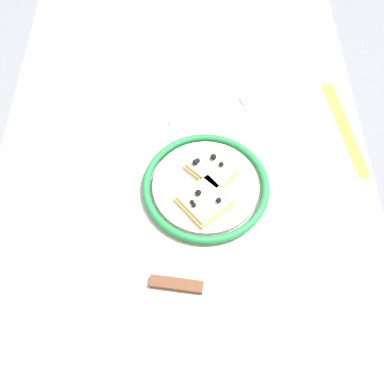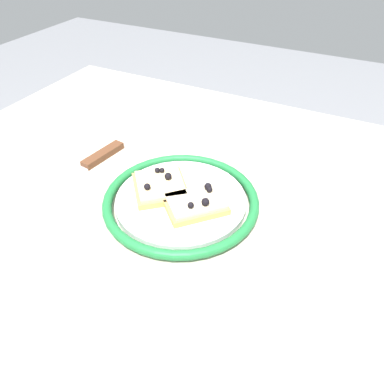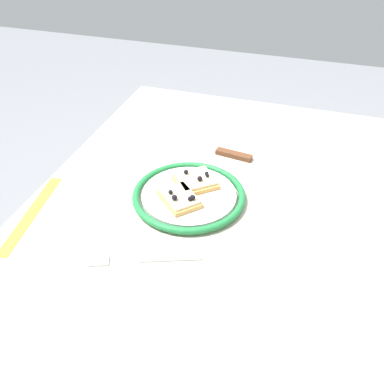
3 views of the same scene
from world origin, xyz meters
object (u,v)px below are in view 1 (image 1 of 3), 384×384
(pizza_slice_far, at_px, (205,200))
(fork, at_px, (214,109))
(plate, at_px, (206,186))
(measuring_tape, at_px, (345,128))
(pizza_slice_near, at_px, (211,169))
(knife, at_px, (196,287))
(dining_table, at_px, (184,189))

(pizza_slice_far, height_order, fork, pizza_slice_far)
(plate, relative_size, measuring_tape, 0.97)
(pizza_slice_far, xyz_separation_m, measuring_tape, (-0.18, 0.29, -0.02))
(pizza_slice_far, distance_m, measuring_tape, 0.35)
(plate, height_order, pizza_slice_near, pizza_slice_near)
(pizza_slice_near, height_order, knife, pizza_slice_near)
(fork, relative_size, measuring_tape, 0.78)
(pizza_slice_far, relative_size, measuring_tape, 0.46)
(dining_table, relative_size, measuring_tape, 4.50)
(plate, relative_size, pizza_slice_far, 2.09)
(pizza_slice_far, distance_m, fork, 0.23)
(measuring_tape, bearing_deg, dining_table, -82.39)
(dining_table, distance_m, fork, 0.18)
(dining_table, bearing_deg, pizza_slice_far, 24.61)
(dining_table, xyz_separation_m, pizza_slice_near, (0.02, 0.05, 0.11))
(plate, bearing_deg, pizza_slice_far, -4.37)
(measuring_tape, bearing_deg, pizza_slice_far, -66.73)
(knife, bearing_deg, plate, 173.82)
(dining_table, xyz_separation_m, fork, (-0.15, 0.07, 0.09))
(pizza_slice_near, bearing_deg, measuring_tape, 111.87)
(pizza_slice_near, bearing_deg, knife, -7.80)
(dining_table, relative_size, fork, 5.73)
(knife, bearing_deg, measuring_tape, 137.23)
(pizza_slice_far, xyz_separation_m, fork, (-0.23, 0.03, -0.02))
(fork, xyz_separation_m, measuring_tape, (0.05, 0.27, -0.00))
(pizza_slice_near, height_order, measuring_tape, pizza_slice_near)
(dining_table, distance_m, knife, 0.26)
(pizza_slice_far, height_order, knife, pizza_slice_far)
(plate, xyz_separation_m, measuring_tape, (-0.14, 0.29, -0.01))
(knife, xyz_separation_m, fork, (-0.39, 0.04, -0.00))
(plate, height_order, measuring_tape, plate)
(fork, distance_m, measuring_tape, 0.27)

